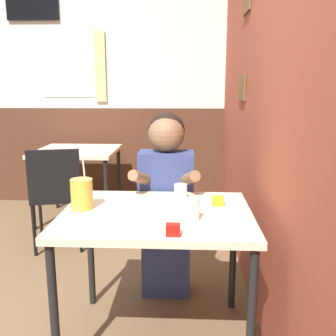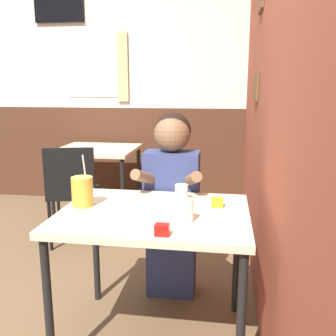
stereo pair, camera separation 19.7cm
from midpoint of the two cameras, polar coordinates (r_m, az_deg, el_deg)
brick_wall_right at (r=2.89m, az=16.04°, el=12.10°), size 0.08×4.69×2.70m
back_wall at (r=4.32m, az=-2.18°, el=12.54°), size 5.24×0.09×2.70m
main_table at (r=1.91m, az=0.83°, el=-8.67°), size 0.95×0.73×0.72m
background_table at (r=3.88m, az=-9.31°, el=1.84°), size 0.79×0.75×0.72m
chair_near_window at (r=3.22m, az=-12.67°, el=-2.96°), size 0.48×0.48×0.86m
person_seated at (r=2.37m, az=2.98°, el=-4.68°), size 0.42×0.42×1.18m
cocktail_pitcher at (r=1.98m, az=-10.16°, el=-3.56°), size 0.11×0.11×0.27m
glass_near_pitcher at (r=2.05m, az=4.82°, el=-3.80°), size 0.07×0.07×0.09m
glass_center at (r=1.75m, az=6.06°, el=-6.47°), size 0.07×0.07×0.11m
condiment_ketchup at (r=1.59m, az=2.69°, el=-9.45°), size 0.06×0.04×0.05m
condiment_mustard at (r=1.98m, az=10.38°, el=-5.21°), size 0.06×0.04×0.05m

